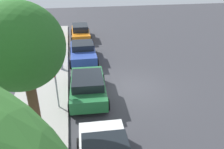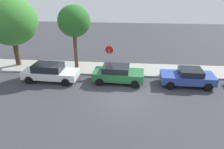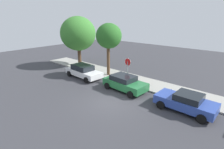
{
  "view_description": "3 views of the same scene",
  "coord_description": "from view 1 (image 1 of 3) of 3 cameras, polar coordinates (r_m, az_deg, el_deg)",
  "views": [
    {
      "loc": [
        -11.34,
        3.25,
        6.81
      ],
      "look_at": [
        -0.61,
        1.3,
        1.35
      ],
      "focal_mm": 35.0,
      "sensor_mm": 36.0,
      "label": 1
    },
    {
      "loc": [
        0.44,
        -13.9,
        7.92
      ],
      "look_at": [
        -0.97,
        1.59,
        1.13
      ],
      "focal_mm": 35.0,
      "sensor_mm": 36.0,
      "label": 2
    },
    {
      "loc": [
        8.57,
        -9.55,
        6.64
      ],
      "look_at": [
        -1.62,
        2.06,
        1.49
      ],
      "focal_mm": 28.0,
      "sensor_mm": 36.0,
      "label": 3
    }
  ],
  "objects": [
    {
      "name": "parked_car_orange",
      "position": [
        22.99,
        -8.23,
        11.0
      ],
      "size": [
        4.41,
        1.98,
        1.44
      ],
      "color": "orange",
      "rests_on": "ground_plane"
    },
    {
      "name": "fire_hydrant",
      "position": [
        16.04,
        -13.07,
        2.15
      ],
      "size": [
        0.3,
        0.22,
        0.72
      ],
      "color": "#A5A5A8",
      "rests_on": "ground_plane"
    },
    {
      "name": "sidewalk_curb",
      "position": [
        13.35,
        -17.93,
        -5.17
      ],
      "size": [
        32.0,
        3.05,
        0.14
      ],
      "primitive_type": "cube",
      "color": "#9E9B93",
      "rests_on": "ground_plane"
    },
    {
      "name": "street_tree_near_corner",
      "position": [
        7.31,
        -23.09,
        6.34
      ],
      "size": [
        2.85,
        2.85,
        5.98
      ],
      "color": "#513823",
      "rests_on": "ground_plane"
    },
    {
      "name": "parked_car_green",
      "position": [
        12.36,
        -6.34,
        -2.97
      ],
      "size": [
        4.24,
        2.29,
        1.42
      ],
      "color": "#236B38",
      "rests_on": "ground_plane"
    },
    {
      "name": "ground_plane",
      "position": [
        13.62,
        4.93,
        -3.52
      ],
      "size": [
        60.0,
        60.0,
        0.0
      ],
      "primitive_type": "plane",
      "color": "#38383D"
    },
    {
      "name": "parked_car_blue",
      "position": [
        17.52,
        -7.62,
        5.98
      ],
      "size": [
        4.23,
        2.14,
        1.39
      ],
      "color": "#2D479E",
      "rests_on": "ground_plane"
    },
    {
      "name": "stop_sign",
      "position": [
        11.11,
        -14.59,
        -0.98
      ],
      "size": [
        0.77,
        0.08,
        2.67
      ],
      "color": "gray",
      "rests_on": "ground_plane"
    }
  ]
}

